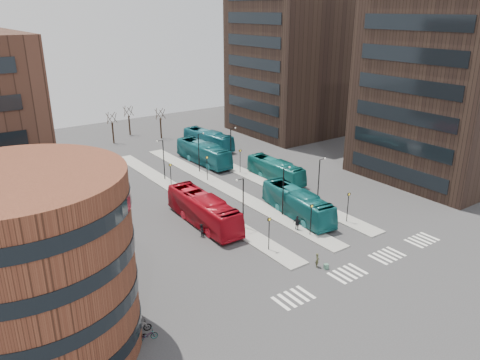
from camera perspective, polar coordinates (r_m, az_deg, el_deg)
ground at (r=46.04m, az=17.60°, el=-12.54°), size 160.00×160.00×0.00m
island_left at (r=63.98m, az=-6.37°, el=-2.05°), size 2.50×45.00×0.15m
island_mid at (r=66.86m, az=-1.89°, el=-0.93°), size 2.50×45.00×0.15m
island_right at (r=70.14m, az=2.18°, el=0.09°), size 2.50×45.00×0.15m
suitcase at (r=47.59m, az=10.46°, el=-10.33°), size 0.51×0.46×0.53m
red_bus at (r=55.46m, az=-4.46°, el=-3.64°), size 3.33×13.09×3.63m
teal_bus_a at (r=57.85m, az=7.01°, el=-2.84°), size 4.23×12.33×3.37m
teal_bus_b at (r=77.42m, az=-4.46°, el=3.31°), size 3.34×12.68×3.51m
teal_bus_c at (r=69.88m, az=4.37°, el=1.23°), size 2.63×10.95×3.05m
teal_bus_d at (r=85.99m, az=-3.89°, el=4.96°), size 4.17×11.97×3.27m
traveller at (r=47.54m, az=9.41°, el=-9.62°), size 0.65×0.64×1.51m
commuter_a at (r=52.89m, az=-4.77°, el=-6.14°), size 0.91×0.83×1.53m
commuter_b at (r=54.42m, az=7.01°, el=-5.28°), size 0.79×1.14×1.80m
commuter_c at (r=59.62m, az=6.38°, el=-2.94°), size 1.11×1.29×1.73m
bicycle_near at (r=38.71m, az=-11.27°, el=-18.08°), size 1.76×1.00×0.87m
bicycle_mid at (r=39.52m, az=-12.01°, el=-17.10°), size 1.77×0.90×1.02m
bicycle_far at (r=41.36m, az=-13.39°, el=-15.49°), size 1.66×0.78×0.84m
crosswalk_stripes at (r=49.28m, az=15.16°, el=-9.95°), size 22.35×2.40×0.01m
round_building at (r=36.61m, az=-24.59°, el=-9.82°), size 15.16×15.16×14.00m
tower_near at (r=75.34m, az=24.25°, el=11.48°), size 20.12×20.00×30.00m
tower_far at (r=97.04m, az=6.47°, el=14.66°), size 20.12×20.00×30.00m
sign_poles at (r=60.47m, az=1.45°, el=-0.90°), size 12.45×22.12×3.65m
lamp_posts at (r=64.45m, az=-0.47°, el=1.57°), size 14.04×20.24×6.12m
bare_trees at (r=94.14m, az=-12.75°, el=6.54°), size 10.97×8.14×5.90m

